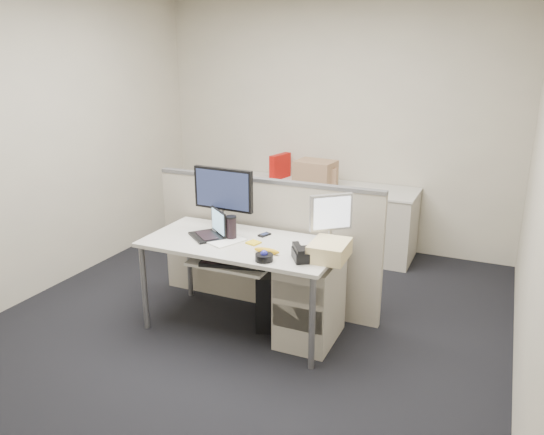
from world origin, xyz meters
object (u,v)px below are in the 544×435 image
at_px(monitor_main, 224,200).
at_px(laptop, 206,224).
at_px(desk_phone, 310,255).
at_px(desk, 242,250).

xyz_separation_m(monitor_main, laptop, (-0.05, -0.20, -0.15)).
distance_m(laptop, desk_phone, 0.91).
height_order(desk, desk_phone, desk_phone).
bearing_deg(desk_phone, desk, 134.98).
xyz_separation_m(laptop, desk_phone, (0.90, -0.11, -0.07)).
distance_m(desk, laptop, 0.35).
distance_m(monitor_main, desk_phone, 0.93).
bearing_deg(monitor_main, laptop, -101.21).
height_order(desk, laptop, laptop).
xyz_separation_m(desk, desk_phone, (0.60, -0.13, 0.10)).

